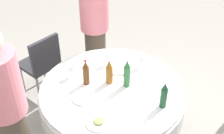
{
  "coord_description": "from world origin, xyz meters",
  "views": [
    {
      "loc": [
        2.09,
        0.51,
        2.57
      ],
      "look_at": [
        0.0,
        0.0,
        0.99
      ],
      "focal_mm": 47.01,
      "sensor_mm": 36.0,
      "label": 1
    }
  ],
  "objects_px": {
    "bottle_dark_green_east": "(164,95)",
    "plate_left": "(99,122)",
    "bottle_green_mid": "(127,74)",
    "plate_front": "(84,97)",
    "bottle_brown_near": "(86,73)",
    "wine_glass_east": "(141,59)",
    "person_mid": "(95,30)",
    "bottle_amber_rear": "(109,72)",
    "chair_far": "(42,62)",
    "wine_glass_inner": "(71,69)",
    "dining_table": "(112,99)",
    "person_rear": "(7,112)",
    "wine_glass_far": "(108,55)"
  },
  "relations": [
    {
      "from": "wine_glass_east",
      "to": "chair_far",
      "type": "distance_m",
      "value": 1.26
    },
    {
      "from": "bottle_green_mid",
      "to": "wine_glass_east",
      "type": "distance_m",
      "value": 0.34
    },
    {
      "from": "person_mid",
      "to": "wine_glass_far",
      "type": "bearing_deg",
      "value": -86.39
    },
    {
      "from": "bottle_green_mid",
      "to": "chair_far",
      "type": "height_order",
      "value": "bottle_green_mid"
    },
    {
      "from": "wine_glass_east",
      "to": "wine_glass_inner",
      "type": "xyz_separation_m",
      "value": [
        0.33,
        -0.65,
        -0.01
      ]
    },
    {
      "from": "bottle_green_mid",
      "to": "dining_table",
      "type": "bearing_deg",
      "value": -63.38
    },
    {
      "from": "bottle_green_mid",
      "to": "person_mid",
      "type": "height_order",
      "value": "person_mid"
    },
    {
      "from": "bottle_green_mid",
      "to": "chair_far",
      "type": "relative_size",
      "value": 0.35
    },
    {
      "from": "person_rear",
      "to": "person_mid",
      "type": "relative_size",
      "value": 1.06
    },
    {
      "from": "plate_front",
      "to": "wine_glass_east",
      "type": "bearing_deg",
      "value": 144.69
    },
    {
      "from": "bottle_brown_near",
      "to": "chair_far",
      "type": "height_order",
      "value": "bottle_brown_near"
    },
    {
      "from": "bottle_amber_rear",
      "to": "chair_far",
      "type": "distance_m",
      "value": 1.11
    },
    {
      "from": "wine_glass_far",
      "to": "bottle_dark_green_east",
      "type": "bearing_deg",
      "value": 50.84
    },
    {
      "from": "bottle_brown_near",
      "to": "wine_glass_inner",
      "type": "relative_size",
      "value": 2.01
    },
    {
      "from": "bottle_green_mid",
      "to": "bottle_brown_near",
      "type": "xyz_separation_m",
      "value": [
        0.06,
        -0.39,
        -0.02
      ]
    },
    {
      "from": "bottle_amber_rear",
      "to": "wine_glass_inner",
      "type": "bearing_deg",
      "value": -89.88
    },
    {
      "from": "plate_left",
      "to": "person_rear",
      "type": "distance_m",
      "value": 0.75
    },
    {
      "from": "bottle_dark_green_east",
      "to": "plate_front",
      "type": "xyz_separation_m",
      "value": [
        0.06,
        -0.71,
        -0.12
      ]
    },
    {
      "from": "wine_glass_east",
      "to": "dining_table",
      "type": "bearing_deg",
      "value": -27.94
    },
    {
      "from": "bottle_green_mid",
      "to": "person_rear",
      "type": "height_order",
      "value": "person_rear"
    },
    {
      "from": "bottle_green_mid",
      "to": "bottle_brown_near",
      "type": "distance_m",
      "value": 0.39
    },
    {
      "from": "bottle_dark_green_east",
      "to": "chair_far",
      "type": "height_order",
      "value": "bottle_dark_green_east"
    },
    {
      "from": "bottle_dark_green_east",
      "to": "bottle_amber_rear",
      "type": "bearing_deg",
      "value": -111.54
    },
    {
      "from": "bottle_green_mid",
      "to": "bottle_dark_green_east",
      "type": "relative_size",
      "value": 1.12
    },
    {
      "from": "bottle_amber_rear",
      "to": "plate_left",
      "type": "height_order",
      "value": "bottle_amber_rear"
    },
    {
      "from": "bottle_amber_rear",
      "to": "person_rear",
      "type": "relative_size",
      "value": 0.16
    },
    {
      "from": "person_mid",
      "to": "dining_table",
      "type": "bearing_deg",
      "value": -90.0
    },
    {
      "from": "bottle_brown_near",
      "to": "plate_front",
      "type": "height_order",
      "value": "bottle_brown_near"
    },
    {
      "from": "person_rear",
      "to": "person_mid",
      "type": "xyz_separation_m",
      "value": [
        -1.56,
        0.28,
        -0.06
      ]
    },
    {
      "from": "bottle_dark_green_east",
      "to": "plate_left",
      "type": "distance_m",
      "value": 0.6
    },
    {
      "from": "bottle_amber_rear",
      "to": "wine_glass_far",
      "type": "distance_m",
      "value": 0.32
    },
    {
      "from": "bottle_amber_rear",
      "to": "plate_front",
      "type": "xyz_separation_m",
      "value": [
        0.28,
        -0.17,
        -0.12
      ]
    },
    {
      "from": "plate_front",
      "to": "chair_far",
      "type": "relative_size",
      "value": 0.25
    },
    {
      "from": "bottle_amber_rear",
      "to": "wine_glass_far",
      "type": "bearing_deg",
      "value": -163.08
    },
    {
      "from": "plate_left",
      "to": "chair_far",
      "type": "relative_size",
      "value": 0.25
    },
    {
      "from": "dining_table",
      "to": "chair_far",
      "type": "height_order",
      "value": "chair_far"
    },
    {
      "from": "wine_glass_east",
      "to": "person_mid",
      "type": "xyz_separation_m",
      "value": [
        -0.51,
        -0.65,
        -0.03
      ]
    },
    {
      "from": "bottle_green_mid",
      "to": "bottle_dark_green_east",
      "type": "height_order",
      "value": "bottle_green_mid"
    },
    {
      "from": "bottle_green_mid",
      "to": "chair_far",
      "type": "bearing_deg",
      "value": -111.97
    },
    {
      "from": "dining_table",
      "to": "bottle_brown_near",
      "type": "xyz_separation_m",
      "value": [
        -0.01,
        -0.26,
        0.27
      ]
    },
    {
      "from": "wine_glass_inner",
      "to": "plate_left",
      "type": "bearing_deg",
      "value": 39.41
    },
    {
      "from": "bottle_brown_near",
      "to": "bottle_green_mid",
      "type": "bearing_deg",
      "value": 98.61
    },
    {
      "from": "bottle_brown_near",
      "to": "bottle_dark_green_east",
      "type": "xyz_separation_m",
      "value": [
        0.15,
        0.75,
        -0.0
      ]
    },
    {
      "from": "bottle_green_mid",
      "to": "plate_front",
      "type": "bearing_deg",
      "value": -51.97
    },
    {
      "from": "bottle_brown_near",
      "to": "wine_glass_far",
      "type": "bearing_deg",
      "value": 161.88
    },
    {
      "from": "plate_left",
      "to": "plate_front",
      "type": "bearing_deg",
      "value": -139.9
    },
    {
      "from": "wine_glass_inner",
      "to": "chair_far",
      "type": "distance_m",
      "value": 0.78
    },
    {
      "from": "dining_table",
      "to": "bottle_green_mid",
      "type": "relative_size",
      "value": 4.64
    },
    {
      "from": "wine_glass_far",
      "to": "plate_left",
      "type": "height_order",
      "value": "wine_glass_far"
    },
    {
      "from": "dining_table",
      "to": "plate_front",
      "type": "distance_m",
      "value": 0.34
    }
  ]
}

